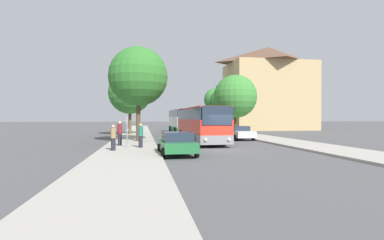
% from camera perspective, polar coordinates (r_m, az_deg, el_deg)
% --- Properties ---
extents(ground_plane, '(300.00, 300.00, 0.00)m').
position_cam_1_polar(ground_plane, '(22.15, 6.63, -5.52)').
color(ground_plane, '#4C4C4F').
rests_on(ground_plane, ground).
extents(sidewalk_left, '(4.00, 120.00, 0.15)m').
position_cam_1_polar(sidewalk_left, '(21.32, -11.86, -5.56)').
color(sidewalk_left, '#A39E93').
rests_on(sidewalk_left, ground_plane).
extents(sidewalk_right, '(4.00, 120.00, 0.15)m').
position_cam_1_polar(sidewalk_right, '(24.97, 22.32, -4.70)').
color(sidewalk_right, '#A39E93').
rests_on(sidewalk_right, ground_plane).
extents(building_right_background, '(15.27, 10.81, 15.88)m').
position_cam_1_polar(building_right_background, '(59.69, 14.38, 5.86)').
color(building_right_background, tan).
rests_on(building_right_background, ground_plane).
extents(bus_front, '(3.08, 12.06, 3.21)m').
position_cam_1_polar(bus_front, '(28.06, 1.59, -0.73)').
color(bus_front, gray).
rests_on(bus_front, ground_plane).
extents(bus_middle, '(2.83, 11.77, 3.51)m').
position_cam_1_polar(bus_middle, '(44.34, -2.14, -0.10)').
color(bus_middle, '#238942').
rests_on(bus_middle, ground_plane).
extents(parked_car_left_curb, '(2.24, 4.14, 1.43)m').
position_cam_1_polar(parked_car_left_curb, '(18.31, -2.86, -4.43)').
color(parked_car_left_curb, '#236B38').
rests_on(parked_car_left_curb, ground_plane).
extents(parked_car_right_near, '(2.25, 4.71, 1.43)m').
position_cam_1_polar(parked_car_right_near, '(31.67, 8.91, -2.36)').
color(parked_car_right_near, silver).
rests_on(parked_car_right_near, ground_plane).
extents(parked_car_right_far, '(1.97, 3.96, 1.45)m').
position_cam_1_polar(parked_car_right_far, '(50.48, 1.80, -1.31)').
color(parked_car_right_far, red).
rests_on(parked_car_right_far, ground_plane).
extents(bus_stop_sign, '(0.08, 0.45, 2.27)m').
position_cam_1_polar(bus_stop_sign, '(22.13, -12.29, -1.47)').
color(bus_stop_sign, gray).
rests_on(bus_stop_sign, sidewalk_left).
extents(pedestrian_waiting_near, '(0.36, 0.36, 1.74)m').
position_cam_1_polar(pedestrian_waiting_near, '(21.88, -9.76, -2.90)').
color(pedestrian_waiting_near, '#23232D').
rests_on(pedestrian_waiting_near, sidewalk_left).
extents(pedestrian_waiting_far, '(0.36, 0.36, 1.69)m').
position_cam_1_polar(pedestrian_waiting_far, '(20.30, -14.77, -3.25)').
color(pedestrian_waiting_far, '#23232D').
rests_on(pedestrian_waiting_far, sidewalk_left).
extents(pedestrian_walking_back, '(0.36, 0.36, 1.89)m').
position_cam_1_polar(pedestrian_walking_back, '(23.75, -13.59, -2.43)').
color(pedestrian_walking_back, '#23232D').
rests_on(pedestrian_walking_back, sidewalk_left).
extents(tree_left_near, '(5.44, 5.44, 8.66)m').
position_cam_1_polar(tree_left_near, '(28.25, -10.21, 8.13)').
color(tree_left_near, '#513D23').
rests_on(tree_left_near, sidewalk_left).
extents(tree_left_far, '(5.64, 5.64, 8.29)m').
position_cam_1_polar(tree_left_far, '(40.49, -11.75, 5.13)').
color(tree_left_far, brown).
rests_on(tree_left_far, sidewalk_left).
extents(tree_right_near, '(5.03, 5.03, 7.39)m').
position_cam_1_polar(tree_right_near, '(52.25, 6.14, 3.43)').
color(tree_right_near, '#513D23').
rests_on(tree_right_near, sidewalk_right).
extents(tree_right_mid, '(4.52, 4.52, 7.89)m').
position_cam_1_polar(tree_right_mid, '(58.13, 4.52, 3.86)').
color(tree_right_mid, '#47331E').
rests_on(tree_right_mid, sidewalk_right).
extents(tree_right_far, '(5.77, 5.77, 7.86)m').
position_cam_1_polar(tree_right_far, '(40.34, 8.25, 4.45)').
color(tree_right_far, '#513D23').
rests_on(tree_right_far, sidewalk_right).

